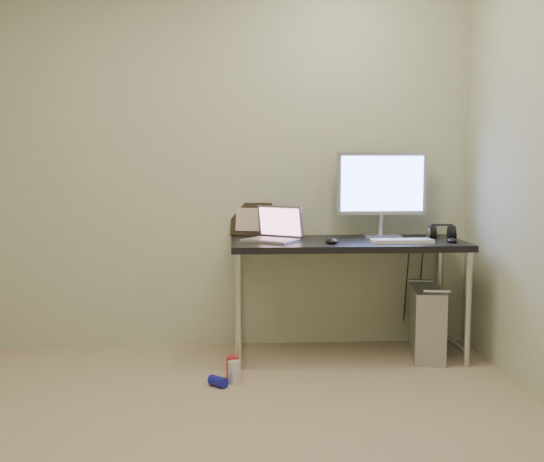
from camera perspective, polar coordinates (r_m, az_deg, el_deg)
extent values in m
plane|color=tan|center=(3.11, -6.02, -17.97)|extent=(3.50, 3.50, 0.00)
cube|color=beige|center=(4.59, -5.18, 5.82)|extent=(3.50, 0.02, 2.50)
cube|color=black|center=(4.36, 6.30, -1.05)|extent=(1.47, 0.65, 0.04)
cylinder|color=silver|center=(4.09, -2.84, -6.83)|extent=(0.04, 0.04, 0.71)
cylinder|color=silver|center=(4.64, -2.90, -5.29)|extent=(0.04, 0.04, 0.71)
cylinder|color=silver|center=(4.33, 16.07, -6.34)|extent=(0.04, 0.04, 0.71)
cylinder|color=silver|center=(4.85, 13.86, -4.95)|extent=(0.04, 0.04, 0.71)
cylinder|color=silver|center=(4.43, -2.85, -9.49)|extent=(0.04, 0.57, 0.04)
cylinder|color=silver|center=(4.65, 14.81, -8.93)|extent=(0.04, 0.57, 0.04)
cube|color=#A6A7AB|center=(4.49, 12.88, -7.53)|extent=(0.26, 0.46, 0.45)
cylinder|color=#B9B8C0|center=(4.27, 13.62, -4.93)|extent=(0.16, 0.05, 0.02)
cylinder|color=#B9B8C0|center=(4.61, 12.33, -4.10)|extent=(0.16, 0.05, 0.02)
cylinder|color=black|center=(4.77, 11.17, -4.53)|extent=(0.01, 0.16, 0.69)
cylinder|color=black|center=(4.78, 12.27, -4.78)|extent=(0.02, 0.11, 0.71)
cylinder|color=red|center=(4.03, -3.34, -11.31)|extent=(0.08, 0.08, 0.13)
cylinder|color=silver|center=(3.94, -3.17, -11.74)|extent=(0.09, 0.09, 0.13)
cylinder|color=#16179F|center=(3.90, -4.53, -12.44)|extent=(0.12, 0.12, 0.06)
cube|color=#B9B8C0|center=(4.26, -0.12, -0.80)|extent=(0.39, 0.36, 0.02)
cube|color=gray|center=(4.26, -0.12, -0.67)|extent=(0.34, 0.31, 0.00)
cube|color=gray|center=(4.35, 0.69, 0.80)|extent=(0.29, 0.21, 0.20)
cube|color=#7D4C5E|center=(4.35, 0.69, 0.79)|extent=(0.26, 0.18, 0.17)
cube|color=#B9B8C0|center=(4.58, 9.12, -0.39)|extent=(0.24, 0.18, 0.02)
cylinder|color=#B9B8C0|center=(4.59, 9.07, 0.56)|extent=(0.04, 0.04, 0.13)
cube|color=#B9B8C0|center=(4.56, 9.16, 3.95)|extent=(0.60, 0.05, 0.41)
cube|color=#5C74DE|center=(4.54, 9.22, 3.94)|extent=(0.55, 0.02, 0.36)
cube|color=white|center=(4.27, 10.80, -0.84)|extent=(0.38, 0.13, 0.02)
ellipsoid|color=black|center=(4.38, 14.82, -0.69)|extent=(0.08, 0.11, 0.04)
ellipsoid|color=black|center=(4.20, 5.01, -0.74)|extent=(0.09, 0.13, 0.04)
cylinder|color=black|center=(4.58, 13.26, -0.22)|extent=(0.05, 0.11, 0.11)
cylinder|color=black|center=(4.61, 14.77, -0.21)|extent=(0.05, 0.11, 0.11)
cube|color=black|center=(4.59, 14.04, 0.50)|extent=(0.14, 0.03, 0.01)
cube|color=black|center=(4.59, -1.75, 0.98)|extent=(0.29, 0.15, 0.22)
cylinder|color=silver|center=(4.55, 0.88, 0.14)|extent=(0.01, 0.01, 0.10)
cylinder|color=white|center=(4.54, 0.89, 0.88)|extent=(0.05, 0.04, 0.04)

